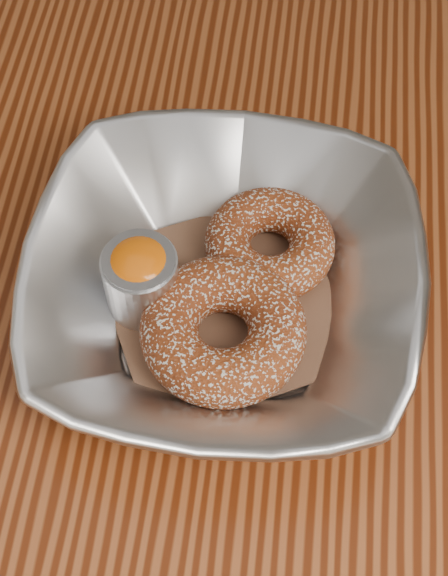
# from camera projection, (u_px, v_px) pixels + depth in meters

# --- Properties ---
(table) EXTENTS (1.20, 0.80, 0.75)m
(table) POSITION_uv_depth(u_px,v_px,m) (109.00, 443.00, 0.65)
(table) COLOR brown
(table) RESTS_ON ground_plane
(serving_bowl) EXTENTS (0.25, 0.25, 0.06)m
(serving_bowl) POSITION_uv_depth(u_px,v_px,m) (224.00, 287.00, 0.56)
(serving_bowl) COLOR silver
(serving_bowl) RESTS_ON table
(parchment) EXTENTS (0.19, 0.19, 0.00)m
(parchment) POSITION_uv_depth(u_px,v_px,m) (224.00, 305.00, 0.58)
(parchment) COLOR brown
(parchment) RESTS_ON table
(donut_back) EXTENTS (0.09, 0.09, 0.03)m
(donut_back) POSITION_uv_depth(u_px,v_px,m) (270.00, 244.00, 0.59)
(donut_back) COLOR maroon
(donut_back) RESTS_ON parchment
(donut_front) EXTENTS (0.12, 0.12, 0.04)m
(donut_front) POSITION_uv_depth(u_px,v_px,m) (223.00, 330.00, 0.55)
(donut_front) COLOR maroon
(donut_front) RESTS_ON parchment
(ramekin) EXTENTS (0.05, 0.05, 0.06)m
(ramekin) POSITION_uv_depth(u_px,v_px,m) (141.00, 277.00, 0.56)
(ramekin) COLOR silver
(ramekin) RESTS_ON table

